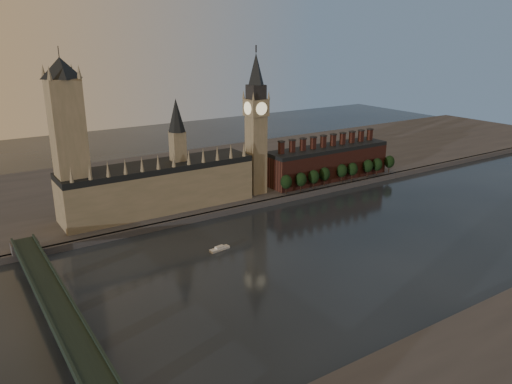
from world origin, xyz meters
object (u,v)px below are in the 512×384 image
big_ben (256,123)px  river_boat (220,249)px  westminster_bridge (66,325)px  victoria_tower (69,139)px

big_ben → river_boat: 113.22m
westminster_bridge → river_boat: bearing=24.8°
victoria_tower → westminster_bridge: (-35.00, -117.70, -51.65)m
big_ben → westminster_bridge: 205.83m
victoria_tower → westminster_bridge: bearing=-106.6°
big_ben → river_boat: big_ben is taller
victoria_tower → river_boat: victoria_tower is taller
westminster_bridge → big_ben: bearing=34.3°
river_boat → westminster_bridge: bearing=-163.0°
victoria_tower → river_boat: bearing=-51.1°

